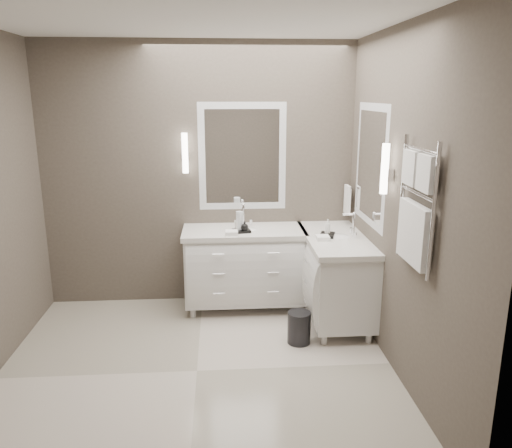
{
  "coord_description": "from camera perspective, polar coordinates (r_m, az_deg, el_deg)",
  "views": [
    {
      "loc": [
        0.21,
        -3.64,
        2.18
      ],
      "look_at": [
        0.53,
        0.7,
        1.04
      ],
      "focal_mm": 35.0,
      "sensor_mm": 36.0,
      "label": 1
    }
  ],
  "objects": [
    {
      "name": "waste_bin",
      "position": [
        4.59,
        4.94,
        -11.7
      ],
      "size": [
        0.24,
        0.24,
        0.29
      ],
      "primitive_type": "cylinder",
      "rotation": [
        0.0,
        0.0,
        0.17
      ],
      "color": "black",
      "rests_on": "floor"
    },
    {
      "name": "sconce_right",
      "position": [
        4.12,
        14.5,
        6.01
      ],
      "size": [
        0.06,
        0.06,
        0.4
      ],
      "color": "white",
      "rests_on": "wall_right"
    },
    {
      "name": "wall_back",
      "position": [
        5.21,
        -6.53,
        5.43
      ],
      "size": [
        3.2,
        0.01,
        2.7
      ],
      "primitive_type": "cube",
      "color": "#4F463F",
      "rests_on": "floor"
    },
    {
      "name": "mirror_right",
      "position": [
        4.69,
        12.97,
        6.59
      ],
      "size": [
        0.02,
        0.9,
        1.1
      ],
      "color": "white",
      "rests_on": "wall_right"
    },
    {
      "name": "amenity_tray_back",
      "position": [
        4.94,
        -1.67,
        -0.79
      ],
      "size": [
        0.19,
        0.16,
        0.03
      ],
      "primitive_type": "cube",
      "rotation": [
        0.0,
        0.0,
        0.18
      ],
      "color": "black",
      "rests_on": "vanity_back"
    },
    {
      "name": "soap_bottle_c",
      "position": [
        4.82,
        8.19,
        -0.28
      ],
      "size": [
        0.05,
        0.06,
        0.14
      ],
      "primitive_type": "imported",
      "rotation": [
        0.0,
        0.0,
        0.0
      ],
      "color": "white",
      "rests_on": "amenity_tray_right"
    },
    {
      "name": "towel_bar_corner",
      "position": [
        5.28,
        10.4,
        2.82
      ],
      "size": [
        0.03,
        0.22,
        0.3
      ],
      "color": "white",
      "rests_on": "wall_right"
    },
    {
      "name": "mirror_back",
      "position": [
        5.17,
        -1.57,
        7.68
      ],
      "size": [
        0.9,
        0.02,
        1.1
      ],
      "color": "white",
      "rests_on": "wall_back"
    },
    {
      "name": "vanity_back",
      "position": [
        5.15,
        -1.35,
        -4.51
      ],
      "size": [
        1.24,
        0.59,
        0.97
      ],
      "color": "white",
      "rests_on": "floor"
    },
    {
      "name": "floor",
      "position": [
        4.25,
        -6.76,
        -16.38
      ],
      "size": [
        3.2,
        3.0,
        0.01
      ],
      "primitive_type": "cube",
      "color": "beige",
      "rests_on": "ground"
    },
    {
      "name": "sconce_back",
      "position": [
        5.11,
        -8.11,
        7.94
      ],
      "size": [
        0.06,
        0.06,
        0.4
      ],
      "color": "white",
      "rests_on": "wall_back"
    },
    {
      "name": "vanity_right",
      "position": [
        4.97,
        9.02,
        -5.44
      ],
      "size": [
        0.59,
        1.24,
        0.97
      ],
      "color": "white",
      "rests_on": "floor"
    },
    {
      "name": "water_bottle",
      "position": [
        4.93,
        -1.88,
        0.27
      ],
      "size": [
        0.07,
        0.07,
        0.21
      ],
      "primitive_type": "cylinder",
      "rotation": [
        0.0,
        0.0,
        0.02
      ],
      "color": "silver",
      "rests_on": "vanity_back"
    },
    {
      "name": "amenity_tray_right",
      "position": [
        4.84,
        8.15,
        -1.24
      ],
      "size": [
        0.18,
        0.21,
        0.03
      ],
      "primitive_type": "cube",
      "rotation": [
        0.0,
        0.0,
        -0.32
      ],
      "color": "black",
      "rests_on": "vanity_right"
    },
    {
      "name": "wall_front",
      "position": [
        2.3,
        -9.33,
        -6.71
      ],
      "size": [
        3.2,
        0.01,
        2.7
      ],
      "primitive_type": "cube",
      "color": "#4F463F",
      "rests_on": "floor"
    },
    {
      "name": "wall_right",
      "position": [
        3.98,
        16.36,
        2.05
      ],
      "size": [
        0.01,
        3.0,
        2.7
      ],
      "primitive_type": "cube",
      "color": "#4F463F",
      "rests_on": "floor"
    },
    {
      "name": "soap_bottle_b",
      "position": [
        4.89,
        -1.31,
        -0.2
      ],
      "size": [
        0.1,
        0.1,
        0.09
      ],
      "primitive_type": "imported",
      "rotation": [
        0.0,
        0.0,
        -0.42
      ],
      "color": "black",
      "rests_on": "amenity_tray_back"
    },
    {
      "name": "towel_ladder",
      "position": [
        3.59,
        17.77,
        1.29
      ],
      "size": [
        0.06,
        0.58,
        0.9
      ],
      "color": "white",
      "rests_on": "wall_right"
    },
    {
      "name": "soap_bottle_a",
      "position": [
        4.94,
        -2.03,
        0.13
      ],
      "size": [
        0.07,
        0.07,
        0.13
      ],
      "primitive_type": "imported",
      "rotation": [
        0.0,
        0.0,
        0.21
      ],
      "color": "white",
      "rests_on": "amenity_tray_back"
    },
    {
      "name": "ceiling",
      "position": [
        3.68,
        -8.13,
        22.74
      ],
      "size": [
        3.2,
        3.0,
        0.01
      ],
      "primitive_type": "cube",
      "color": "white",
      "rests_on": "wall_back"
    }
  ]
}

